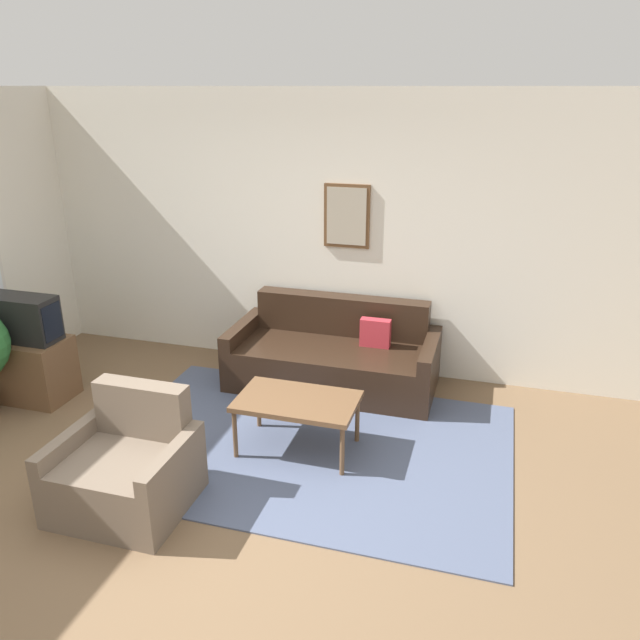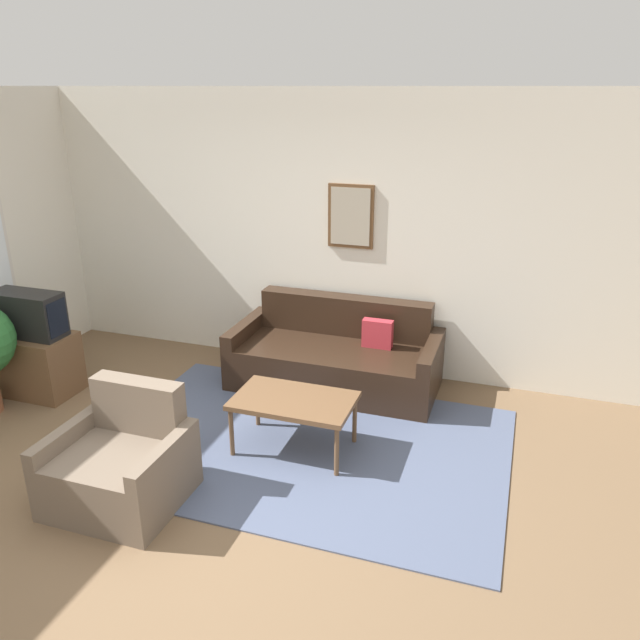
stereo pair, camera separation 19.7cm
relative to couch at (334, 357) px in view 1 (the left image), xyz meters
The scene contains 9 objects.
ground_plane 2.29m from the couch, 101.86° to the right, with size 16.00×16.00×0.00m, color brown.
area_rug 1.18m from the couch, 85.86° to the right, with size 3.18×2.20×0.01m.
wall_back 1.26m from the couch, 134.75° to the left, with size 8.00×0.09×2.70m.
couch is the anchor object (origin of this frame).
coffee_table 1.22m from the couch, 88.58° to the right, with size 0.92×0.57×0.45m.
tv_stand 2.80m from the couch, 158.05° to the right, with size 0.73×0.46×0.57m.
tv 2.84m from the couch, 158.03° to the right, with size 0.67×0.28×0.41m.
armchair 2.34m from the couch, 111.80° to the right, with size 0.85×0.76×0.79m.
potted_plant_by_window 2.76m from the couch, 164.25° to the right, with size 0.37×0.37×0.64m.
Camera 1 is at (1.86, -3.03, 2.70)m, focal length 35.00 mm.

